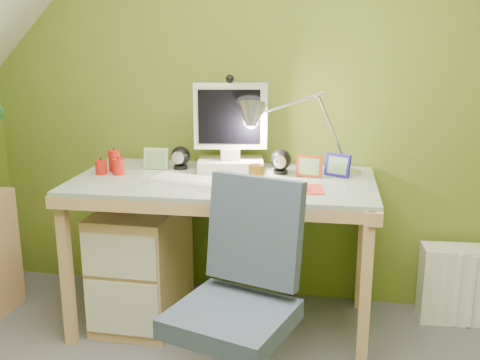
% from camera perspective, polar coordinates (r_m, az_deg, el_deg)
% --- Properties ---
extents(wall_back, '(3.20, 0.01, 2.40)m').
position_cam_1_polar(wall_back, '(3.13, 2.11, 8.94)').
color(wall_back, olive).
rests_on(wall_back, floor).
extents(desk, '(1.53, 0.80, 0.81)m').
position_cam_1_polar(desk, '(2.94, -1.65, -7.47)').
color(desk, tan).
rests_on(desk, floor).
extents(monitor, '(0.44, 0.30, 0.55)m').
position_cam_1_polar(monitor, '(2.93, -0.97, 6.23)').
color(monitor, '#B5B4A3').
rests_on(monitor, desk).
extents(speaker_left, '(0.11, 0.11, 0.12)m').
position_cam_1_polar(speaker_left, '(3.02, -6.06, 2.28)').
color(speaker_left, black).
rests_on(speaker_left, desk).
extents(speaker_right, '(0.13, 0.13, 0.13)m').
position_cam_1_polar(speaker_right, '(2.91, 4.17, 1.91)').
color(speaker_right, black).
rests_on(speaker_right, desk).
extents(keyboard, '(0.51, 0.27, 0.02)m').
position_cam_1_polar(keyboard, '(2.70, -4.01, -0.25)').
color(keyboard, white).
rests_on(keyboard, desk).
extents(mousepad, '(0.27, 0.21, 0.01)m').
position_cam_1_polar(mousepad, '(2.62, 5.74, -0.93)').
color(mousepad, red).
rests_on(mousepad, desk).
extents(mouse, '(0.12, 0.09, 0.04)m').
position_cam_1_polar(mouse, '(2.62, 5.75, -0.62)').
color(mouse, silver).
rests_on(mouse, mousepad).
extents(amber_tumbler, '(0.08, 0.08, 0.10)m').
position_cam_1_polar(amber_tumbler, '(2.69, 1.65, 0.54)').
color(amber_tumbler, '#996A16').
rests_on(amber_tumbler, desk).
extents(candle_cluster, '(0.16, 0.14, 0.11)m').
position_cam_1_polar(candle_cluster, '(3.00, -12.94, 1.76)').
color(candle_cluster, red).
rests_on(candle_cluster, desk).
extents(photo_frame_red, '(0.13, 0.04, 0.11)m').
position_cam_1_polar(photo_frame_red, '(2.86, 7.06, 1.42)').
color(photo_frame_red, '#B53613').
rests_on(photo_frame_red, desk).
extents(photo_frame_blue, '(0.13, 0.08, 0.12)m').
position_cam_1_polar(photo_frame_blue, '(2.89, 9.88, 1.51)').
color(photo_frame_blue, '#1E1699').
rests_on(photo_frame_blue, desk).
extents(photo_frame_green, '(0.13, 0.03, 0.11)m').
position_cam_1_polar(photo_frame_green, '(3.04, -8.51, 2.19)').
color(photo_frame_green, '#A2B47C').
rests_on(photo_frame_green, desk).
extents(desk_lamp, '(0.60, 0.29, 0.62)m').
position_cam_1_polar(desk_lamp, '(2.87, 7.90, 6.60)').
color(desk_lamp, silver).
rests_on(desk_lamp, desk).
extents(task_chair, '(0.62, 0.62, 0.90)m').
position_cam_1_polar(task_chair, '(2.24, -0.91, -13.70)').
color(task_chair, '#3A475F').
rests_on(task_chair, floor).
extents(radiator, '(0.43, 0.20, 0.42)m').
position_cam_1_polar(radiator, '(3.28, 21.47, -9.84)').
color(radiator, silver).
rests_on(radiator, floor).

